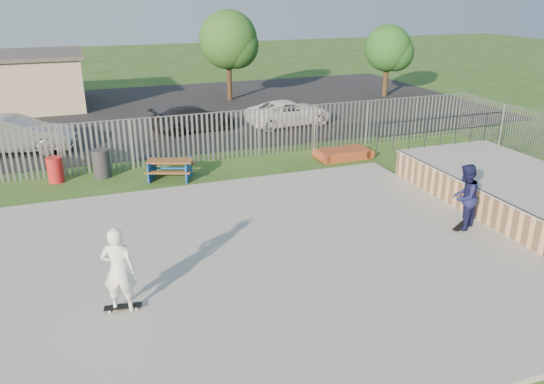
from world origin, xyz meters
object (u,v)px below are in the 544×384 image
object	(u,v)px
car_dark	(194,119)
skater_white	(119,270)
picnic_table	(170,169)
skater_navy	(464,197)
tree_right	(388,48)
trash_bin_grey	(101,164)
trash_bin_red	(55,170)
funbox	(343,154)
car_white	(289,113)
tree_mid	(228,40)
car_silver	(15,135)

from	to	relation	value
car_dark	skater_white	bearing A→B (deg)	153.84
picnic_table	skater_navy	bearing A→B (deg)	-26.55
tree_right	trash_bin_grey	bearing A→B (deg)	-150.74
car_dark	tree_right	xyz separation A→B (m)	(13.84, 4.79, 2.45)
trash_bin_grey	car_dark	bearing A→B (deg)	49.79
trash_bin_red	skater_navy	world-z (taller)	skater_navy
picnic_table	funbox	bearing A→B (deg)	20.68
trash_bin_grey	skater_navy	xyz separation A→B (m)	(9.47, -8.71, 0.59)
picnic_table	tree_right	xyz separation A→B (m)	(16.21, 11.43, 2.73)
trash_bin_red	tree_right	distance (m)	22.90
trash_bin_red	car_dark	distance (m)	8.50
funbox	trash_bin_red	distance (m)	11.32
tree_right	skater_navy	world-z (taller)	tree_right
trash_bin_grey	tree_right	world-z (taller)	tree_right
car_white	tree_mid	bearing A→B (deg)	1.78
car_white	tree_right	world-z (taller)	tree_right
car_white	skater_navy	size ratio (longest dim) A/B	2.35
picnic_table	funbox	size ratio (longest dim) A/B	1.00
car_dark	skater_white	size ratio (longest dim) A/B	2.19
car_dark	tree_right	bearing A→B (deg)	-79.20
picnic_table	tree_right	world-z (taller)	tree_right
car_dark	picnic_table	bearing A→B (deg)	152.11
picnic_table	skater_navy	distance (m)	10.49
trash_bin_red	trash_bin_grey	xyz separation A→B (m)	(1.63, -0.04, 0.07)
car_dark	skater_navy	bearing A→B (deg)	-170.13
car_silver	trash_bin_grey	bearing A→B (deg)	-133.98
tree_mid	skater_white	world-z (taller)	tree_mid
picnic_table	trash_bin_red	distance (m)	4.17
trash_bin_red	car_dark	size ratio (longest dim) A/B	0.22
funbox	tree_mid	distance (m)	14.25
skater_navy	picnic_table	bearing A→B (deg)	-78.69
skater_navy	car_white	bearing A→B (deg)	-122.14
trash_bin_red	tree_right	xyz separation A→B (m)	(20.24, 10.38, 2.62)
car_silver	tree_mid	bearing A→B (deg)	-44.80
picnic_table	car_silver	xyz separation A→B (m)	(-5.65, 5.60, 0.45)
car_white	skater_navy	xyz separation A→B (m)	(-0.23, -13.91, 0.47)
picnic_table	funbox	xyz separation A→B (m)	(7.23, -0.03, -0.15)
picnic_table	car_dark	world-z (taller)	car_dark
tree_right	car_white	bearing A→B (deg)	-149.62
funbox	trash_bin_grey	size ratio (longest dim) A/B	1.92
skater_navy	skater_white	distance (m)	9.67
car_dark	tree_mid	bearing A→B (deg)	-36.80
skater_white	car_dark	bearing A→B (deg)	-88.96
car_silver	picnic_table	bearing A→B (deg)	-123.96
trash_bin_red	car_white	size ratio (longest dim) A/B	0.20
trash_bin_grey	funbox	bearing A→B (deg)	-6.12
car_white	car_silver	bearing A→B (deg)	86.39
picnic_table	car_white	distance (m)	9.58
trash_bin_grey	skater_white	xyz separation A→B (m)	(-0.16, -9.63, 0.59)
car_silver	tree_mid	world-z (taller)	tree_mid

